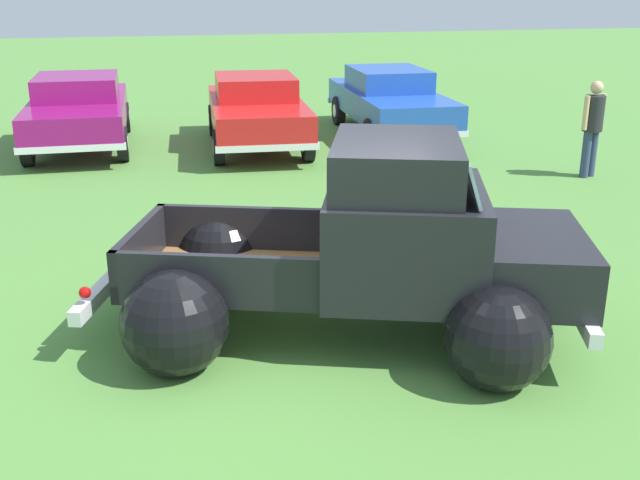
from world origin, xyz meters
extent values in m
plane|color=#548C3D|center=(0.00, 0.00, 0.00)|extent=(80.00, 80.00, 0.00)
cylinder|color=black|center=(1.65, 0.36, 0.38)|extent=(0.79, 0.45, 0.76)
cylinder|color=silver|center=(1.65, 0.36, 0.38)|extent=(0.40, 0.33, 0.34)
cylinder|color=black|center=(1.10, -1.29, 0.38)|extent=(0.79, 0.45, 0.76)
cylinder|color=silver|center=(1.10, -1.29, 0.38)|extent=(0.40, 0.33, 0.34)
cylinder|color=black|center=(-1.00, 1.26, 0.38)|extent=(0.79, 0.45, 0.76)
cylinder|color=silver|center=(-1.00, 1.26, 0.38)|extent=(0.40, 0.33, 0.34)
cylinder|color=black|center=(-1.56, -0.39, 0.38)|extent=(0.79, 0.45, 0.76)
cylinder|color=silver|center=(-1.56, -0.39, 0.38)|extent=(0.40, 0.33, 0.34)
sphere|color=black|center=(-0.99, 1.30, 0.44)|extent=(1.22, 1.22, 0.96)
sphere|color=black|center=(-1.57, -0.44, 0.44)|extent=(1.22, 1.22, 0.96)
cube|color=olive|center=(-0.90, 0.30, 0.54)|extent=(2.43, 2.11, 0.04)
cube|color=black|center=(-0.67, 1.00, 0.77)|extent=(1.97, 0.73, 0.50)
cube|color=black|center=(-1.13, -0.39, 0.77)|extent=(1.97, 0.73, 0.50)
cube|color=black|center=(0.03, -0.01, 0.77)|extent=(0.57, 1.48, 0.50)
cube|color=black|center=(-1.83, 0.62, 0.77)|extent=(0.57, 1.48, 0.50)
cube|color=black|center=(0.62, -0.21, 0.99)|extent=(1.92, 2.07, 0.95)
cube|color=black|center=(0.52, -0.18, 1.70)|extent=(1.58, 1.83, 0.45)
cube|color=#8CADB7|center=(1.13, -0.38, 1.68)|extent=(0.61, 1.43, 0.38)
cube|color=black|center=(1.61, -0.54, 0.80)|extent=(1.70, 1.93, 0.55)
sphere|color=black|center=(1.66, 0.39, 0.42)|extent=(1.17, 1.17, 0.92)
sphere|color=black|center=(1.09, -1.32, 0.42)|extent=(1.17, 1.17, 0.92)
cube|color=silver|center=(-2.12, 0.72, 0.46)|extent=(0.75, 1.91, 0.14)
cube|color=silver|center=(2.12, -0.72, 0.46)|extent=(0.75, 1.91, 0.14)
sphere|color=red|center=(-1.83, 1.45, 0.64)|extent=(0.14, 0.14, 0.11)
sphere|color=red|center=(-2.34, -0.05, 0.64)|extent=(0.14, 0.14, 0.11)
cylinder|color=black|center=(-2.15, 7.93, 0.33)|extent=(0.20, 0.66, 0.66)
cylinder|color=silver|center=(-2.15, 7.93, 0.33)|extent=(0.21, 0.30, 0.30)
cylinder|color=black|center=(-3.86, 7.94, 0.33)|extent=(0.20, 0.66, 0.66)
cylinder|color=silver|center=(-3.86, 7.94, 0.33)|extent=(0.21, 0.30, 0.30)
cylinder|color=black|center=(-2.14, 10.85, 0.33)|extent=(0.20, 0.66, 0.66)
cylinder|color=silver|center=(-2.14, 10.85, 0.33)|extent=(0.21, 0.30, 0.30)
cylinder|color=black|center=(-3.85, 10.86, 0.33)|extent=(0.20, 0.66, 0.66)
cylinder|color=silver|center=(-3.85, 10.86, 0.33)|extent=(0.21, 0.30, 0.30)
cube|color=#8C1466|center=(-3.00, 9.39, 0.71)|extent=(1.85, 4.57, 0.55)
cube|color=#8C1466|center=(-3.00, 9.58, 1.21)|extent=(1.60, 1.92, 0.45)
cube|color=silver|center=(-2.99, 11.64, 0.45)|extent=(1.89, 0.11, 0.12)
cube|color=silver|center=(-3.01, 7.15, 0.45)|extent=(1.89, 0.11, 0.12)
cylinder|color=black|center=(1.26, 7.13, 0.33)|extent=(0.24, 0.67, 0.66)
cylinder|color=silver|center=(1.26, 7.13, 0.33)|extent=(0.23, 0.31, 0.30)
cylinder|color=black|center=(-0.41, 7.23, 0.33)|extent=(0.24, 0.67, 0.66)
cylinder|color=silver|center=(-0.41, 7.23, 0.33)|extent=(0.23, 0.31, 0.30)
cylinder|color=black|center=(1.43, 9.95, 0.33)|extent=(0.24, 0.67, 0.66)
cylinder|color=silver|center=(1.43, 9.95, 0.33)|extent=(0.23, 0.31, 0.30)
cylinder|color=black|center=(-0.23, 10.05, 0.33)|extent=(0.24, 0.67, 0.66)
cylinder|color=silver|center=(-0.23, 10.05, 0.33)|extent=(0.23, 0.31, 0.30)
cube|color=red|center=(0.51, 8.59, 0.71)|extent=(2.05, 4.51, 0.55)
cube|color=red|center=(0.52, 8.77, 1.21)|extent=(1.66, 1.94, 0.45)
cube|color=silver|center=(0.64, 10.75, 0.45)|extent=(1.85, 0.21, 0.12)
cube|color=silver|center=(0.38, 6.43, 0.45)|extent=(1.85, 0.21, 0.12)
cylinder|color=black|center=(4.28, 7.63, 0.33)|extent=(0.22, 0.67, 0.66)
cylinder|color=silver|center=(4.28, 7.63, 0.33)|extent=(0.22, 0.30, 0.30)
cylinder|color=black|center=(2.66, 7.68, 0.33)|extent=(0.22, 0.67, 0.66)
cylinder|color=silver|center=(2.66, 7.68, 0.33)|extent=(0.22, 0.30, 0.30)
cylinder|color=black|center=(4.37, 10.59, 0.33)|extent=(0.22, 0.67, 0.66)
cylinder|color=silver|center=(4.37, 10.59, 0.33)|extent=(0.22, 0.30, 0.30)
cylinder|color=black|center=(2.75, 10.64, 0.33)|extent=(0.22, 0.67, 0.66)
cylinder|color=silver|center=(2.75, 10.64, 0.33)|extent=(0.22, 0.30, 0.30)
cube|color=blue|center=(3.52, 9.14, 0.71)|extent=(1.88, 4.68, 0.55)
cube|color=blue|center=(3.52, 9.32, 1.21)|extent=(1.56, 1.99, 0.45)
cube|color=silver|center=(3.59, 11.41, 0.45)|extent=(1.80, 0.15, 0.12)
cube|color=silver|center=(3.45, 6.86, 0.45)|extent=(1.80, 0.15, 0.12)
cylinder|color=navy|center=(5.69, 4.87, 0.40)|extent=(0.19, 0.19, 0.80)
cylinder|color=navy|center=(5.85, 4.93, 0.40)|extent=(0.19, 0.19, 0.80)
cylinder|color=#26262B|center=(5.77, 4.90, 1.11)|extent=(0.44, 0.44, 0.60)
cylinder|color=#DBAD84|center=(5.56, 4.82, 1.14)|extent=(0.12, 0.12, 0.57)
cylinder|color=#DBAD84|center=(5.97, 4.98, 1.14)|extent=(0.12, 0.12, 0.57)
sphere|color=#DBAD84|center=(5.77, 4.90, 1.55)|extent=(0.28, 0.28, 0.22)
cube|color=black|center=(-1.56, 2.57, 0.01)|extent=(0.36, 0.36, 0.03)
cone|color=orange|center=(-1.56, 2.57, 0.33)|extent=(0.28, 0.28, 0.60)
cylinder|color=white|center=(-1.56, 2.57, 0.42)|extent=(0.17, 0.17, 0.08)
camera|label=1|loc=(-1.69, -6.62, 3.33)|focal=42.58mm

